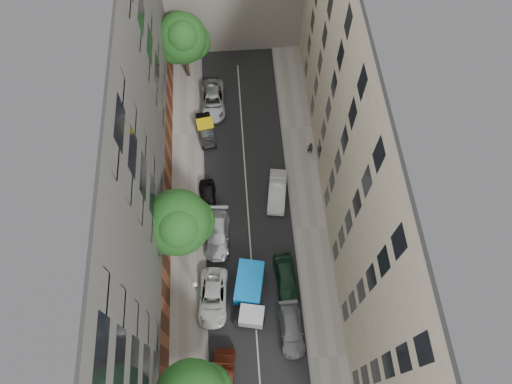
{
  "coord_description": "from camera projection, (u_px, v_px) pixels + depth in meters",
  "views": [
    {
      "loc": [
        -0.52,
        -15.49,
        38.03
      ],
      "look_at": [
        0.66,
        0.98,
        6.0
      ],
      "focal_mm": 32.0,
      "sensor_mm": 36.0,
      "label": 1
    }
  ],
  "objects": [
    {
      "name": "car_left_3",
      "position": [
        218.0,
        234.0,
        40.07
      ],
      "size": [
        2.43,
        5.14,
        1.45
      ],
      "primitive_type": "imported",
      "rotation": [
        0.0,
        0.0,
        -0.08
      ],
      "color": "silver",
      "rests_on": "ground"
    },
    {
      "name": "tree_far",
      "position": [
        183.0,
        40.0,
        44.55
      ],
      "size": [
        5.27,
        4.99,
        7.82
      ],
      "color": "#382619",
      "rests_on": "sidewalk_left"
    },
    {
      "name": "lamp_post",
      "position": [
        198.0,
        293.0,
        34.29
      ],
      "size": [
        0.36,
        0.36,
        6.36
      ],
      "color": "#18552C",
      "rests_on": "sidewalk_left"
    },
    {
      "name": "road_surface",
      "position": [
        249.0,
        233.0,
        40.89
      ],
      "size": [
        8.0,
        44.0,
        0.02
      ],
      "primitive_type": "cube",
      "color": "black",
      "rests_on": "ground"
    },
    {
      "name": "car_left_6",
      "position": [
        213.0,
        100.0,
        46.82
      ],
      "size": [
        2.51,
        5.36,
        1.49
      ],
      "primitive_type": "imported",
      "rotation": [
        0.0,
        0.0,
        -0.01
      ],
      "color": "#B6B7BB",
      "rests_on": "ground"
    },
    {
      "name": "sidewalk_right",
      "position": [
        310.0,
        228.0,
        41.01
      ],
      "size": [
        3.0,
        44.0,
        0.15
      ],
      "primitive_type": "cube",
      "color": "gray",
      "rests_on": "ground"
    },
    {
      "name": "car_left_4",
      "position": [
        208.0,
        198.0,
        41.75
      ],
      "size": [
        1.69,
        3.89,
        1.31
      ],
      "primitive_type": "imported",
      "rotation": [
        0.0,
        0.0,
        0.04
      ],
      "color": "black",
      "rests_on": "ground"
    },
    {
      "name": "tarp_truck",
      "position": [
        250.0,
        293.0,
        37.07
      ],
      "size": [
        2.98,
        5.49,
        2.38
      ],
      "rotation": [
        0.0,
        0.0,
        -0.2
      ],
      "color": "black",
      "rests_on": "ground"
    },
    {
      "name": "car_left_1",
      "position": [
        223.0,
        380.0,
        34.58
      ],
      "size": [
        2.17,
        4.73,
        1.5
      ],
      "primitive_type": "imported",
      "rotation": [
        0.0,
        0.0,
        -0.13
      ],
      "color": "#4F1A0F",
      "rests_on": "ground"
    },
    {
      "name": "ground",
      "position": [
        249.0,
        233.0,
        40.9
      ],
      "size": [
        120.0,
        120.0,
        0.0
      ],
      "primitive_type": "plane",
      "color": "#4C4C49",
      "rests_on": "ground"
    },
    {
      "name": "sidewalk_left",
      "position": [
        188.0,
        237.0,
        40.65
      ],
      "size": [
        3.0,
        44.0,
        0.15
      ],
      "primitive_type": "cube",
      "color": "gray",
      "rests_on": "ground"
    },
    {
      "name": "car_right_1",
      "position": [
        291.0,
        329.0,
        36.39
      ],
      "size": [
        1.94,
        4.5,
        1.29
      ],
      "primitive_type": "imported",
      "rotation": [
        0.0,
        0.0,
        0.03
      ],
      "color": "slate",
      "rests_on": "ground"
    },
    {
      "name": "car_right_2",
      "position": [
        286.0,
        278.0,
        38.22
      ],
      "size": [
        2.05,
        4.47,
        1.49
      ],
      "primitive_type": "imported",
      "rotation": [
        0.0,
        0.0,
        0.07
      ],
      "color": "black",
      "rests_on": "ground"
    },
    {
      "name": "car_left_2",
      "position": [
        213.0,
        298.0,
        37.51
      ],
      "size": [
        2.79,
        5.26,
        1.41
      ],
      "primitive_type": "imported",
      "rotation": [
        0.0,
        0.0,
        -0.09
      ],
      "color": "silver",
      "rests_on": "ground"
    },
    {
      "name": "pedestrian",
      "position": [
        310.0,
        148.0,
        43.9
      ],
      "size": [
        0.63,
        0.46,
        1.61
      ],
      "primitive_type": "imported",
      "rotation": [
        0.0,
        0.0,
        3.0
      ],
      "color": "black",
      "rests_on": "sidewalk_right"
    },
    {
      "name": "tree_mid",
      "position": [
        179.0,
        224.0,
        35.38
      ],
      "size": [
        5.5,
        5.25,
        8.12
      ],
      "color": "#382619",
      "rests_on": "sidewalk_left"
    },
    {
      "name": "car_right_3",
      "position": [
        277.0,
        192.0,
        41.98
      ],
      "size": [
        2.23,
        4.67,
        1.48
      ],
      "primitive_type": "imported",
      "rotation": [
        0.0,
        0.0,
        -0.15
      ],
      "color": "silver",
      "rests_on": "ground"
    },
    {
      "name": "building_left",
      "position": [
        90.0,
        189.0,
        31.65
      ],
      "size": [
        8.0,
        44.0,
        20.0
      ],
      "primitive_type": "cube",
      "color": "#53514E",
      "rests_on": "ground"
    },
    {
      "name": "car_left_5",
      "position": [
        206.0,
        130.0,
        45.21
      ],
      "size": [
        2.04,
        4.27,
        1.35
      ],
      "primitive_type": "imported",
      "rotation": [
        0.0,
        0.0,
        0.15
      ],
      "color": "black",
      "rests_on": "ground"
    },
    {
      "name": "building_right",
      "position": [
        402.0,
        169.0,
        32.37
      ],
      "size": [
        8.0,
        44.0,
        20.0
      ],
      "primitive_type": "cube",
      "color": "beige",
      "rests_on": "ground"
    }
  ]
}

